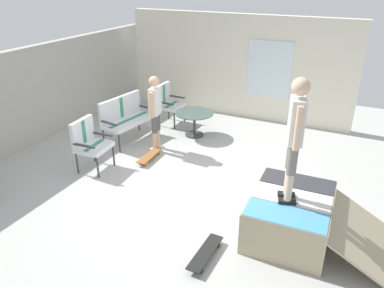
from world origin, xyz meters
TOP-DOWN VIEW (x-y plane):
  - ground_plane at (0.00, 0.00)m, footprint 12.00×12.00m
  - back_wall_cinderblock at (0.00, 4.00)m, footprint 9.00×0.20m
  - house_facade at (3.80, 0.49)m, footprint 0.23×6.00m
  - skate_ramp at (-0.71, -2.01)m, footprint 1.47×2.03m
  - patio_bench at (1.08, 2.16)m, footprint 1.31×0.72m
  - patio_chair_near_house at (2.41, 1.81)m, footprint 0.63×0.56m
  - patio_chair_by_wall at (-0.36, 1.99)m, footprint 0.66×0.59m
  - patio_table at (2.00, 0.85)m, footprint 0.90×0.90m
  - person_watching at (0.94, 1.27)m, footprint 0.47×0.29m
  - person_skater at (-0.82, -1.92)m, footprint 0.46×0.31m
  - skateboard_by_bench at (0.47, 1.15)m, footprint 0.81×0.24m
  - skateboard_spare at (-1.71, -1.08)m, footprint 0.80×0.22m

SIDE VIEW (x-z plane):
  - ground_plane at x=0.00m, z-range -0.10..0.00m
  - skateboard_by_bench at x=0.47m, z-range 0.03..0.14m
  - skateboard_spare at x=-1.71m, z-range 0.03..0.14m
  - skate_ramp at x=-0.71m, z-range 0.00..0.66m
  - patio_table at x=2.00m, z-range 0.12..0.69m
  - patio_chair_near_house at x=2.41m, z-range 0.10..1.12m
  - patio_chair_by_wall at x=-0.36m, z-range 0.10..1.12m
  - patio_bench at x=1.08m, z-range 0.11..1.13m
  - person_watching at x=0.94m, z-range 0.13..1.77m
  - back_wall_cinderblock at x=0.00m, z-range 0.00..2.11m
  - house_facade at x=3.80m, z-range 0.00..2.62m
  - person_skater at x=-0.82m, z-range 0.81..2.56m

